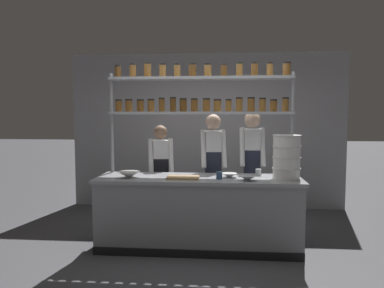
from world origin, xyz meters
TOP-DOWN VIEW (x-y plane):
  - ground_plane at (0.00, 0.00)m, footprint 40.00×40.00m
  - back_wall at (0.00, 2.19)m, footprint 5.01×0.12m
  - prep_counter at (0.00, -0.00)m, footprint 2.61×0.76m
  - spice_shelf_unit at (0.00, 0.33)m, footprint 2.49×0.28m
  - chef_left at (-0.60, 0.66)m, footprint 0.40×0.33m
  - chef_center at (0.17, 0.63)m, footprint 0.39×0.32m
  - chef_right at (0.72, 0.67)m, footprint 0.36×0.30m
  - container_stack at (1.10, -0.01)m, footprint 0.35×0.35m
  - cutting_board at (-0.19, -0.10)m, footprint 0.40×0.26m
  - prep_bowl_near_left at (-0.88, -0.11)m, footprint 0.28×0.28m
  - prep_bowl_center_front at (0.61, -0.18)m, footprint 0.22×0.22m
  - prep_bowl_center_back at (0.39, 0.02)m, footprint 0.20×0.20m
  - serving_cup_front at (0.77, 0.20)m, footprint 0.08×0.08m
  - serving_cup_by_board at (0.26, -0.11)m, footprint 0.08×0.08m

SIDE VIEW (x-z plane):
  - ground_plane at x=0.00m, z-range 0.00..0.00m
  - prep_counter at x=0.00m, z-range 0.00..0.92m
  - chef_left at x=-0.60m, z-range 0.11..1.67m
  - cutting_board at x=-0.19m, z-range 0.92..0.94m
  - prep_bowl_center_back at x=0.39m, z-range 0.92..0.97m
  - prep_bowl_center_front at x=0.61m, z-range 0.92..0.98m
  - prep_bowl_near_left at x=-0.88m, z-range 0.92..1.00m
  - serving_cup_front at x=0.77m, z-range 0.92..1.01m
  - serving_cup_by_board at x=0.26m, z-range 0.92..1.01m
  - chef_center at x=0.17m, z-range 0.14..1.86m
  - chef_right at x=0.72m, z-range 0.15..1.90m
  - container_stack at x=1.10m, z-range 0.92..1.47m
  - back_wall at x=0.00m, z-range 0.00..2.82m
  - spice_shelf_unit at x=0.00m, z-range 0.72..3.14m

